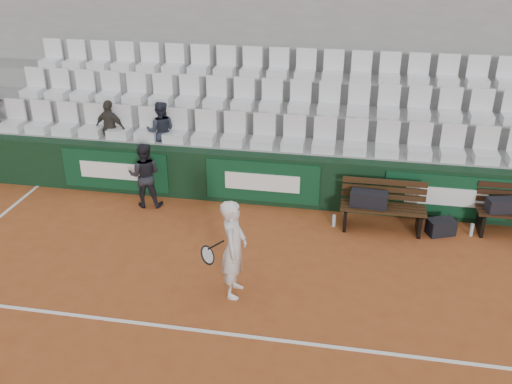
% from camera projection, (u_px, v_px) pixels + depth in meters
% --- Properties ---
extents(ground, '(80.00, 80.00, 0.00)m').
position_uv_depth(ground, '(229.00, 334.00, 7.75)').
color(ground, '#9E4C23').
rests_on(ground, ground).
extents(court_baseline, '(18.00, 0.06, 0.01)m').
position_uv_depth(court_baseline, '(229.00, 334.00, 7.75)').
color(court_baseline, white).
rests_on(court_baseline, ground).
extents(back_barrier, '(18.00, 0.34, 1.00)m').
position_uv_depth(back_barrier, '(277.00, 180.00, 11.05)').
color(back_barrier, black).
rests_on(back_barrier, ground).
extents(grandstand_tier_front, '(18.00, 0.95, 1.00)m').
position_uv_depth(grandstand_tier_front, '(279.00, 167.00, 11.62)').
color(grandstand_tier_front, gray).
rests_on(grandstand_tier_front, ground).
extents(grandstand_tier_mid, '(18.00, 0.95, 1.45)m').
position_uv_depth(grandstand_tier_mid, '(285.00, 141.00, 12.36)').
color(grandstand_tier_mid, gray).
rests_on(grandstand_tier_mid, ground).
extents(grandstand_tier_back, '(18.00, 0.95, 1.90)m').
position_uv_depth(grandstand_tier_back, '(291.00, 117.00, 13.10)').
color(grandstand_tier_back, gray).
rests_on(grandstand_tier_back, ground).
extents(grandstand_rear_wall, '(18.00, 0.30, 4.40)m').
position_uv_depth(grandstand_rear_wall, '(296.00, 56.00, 13.11)').
color(grandstand_rear_wall, gray).
rests_on(grandstand_rear_wall, ground).
extents(seat_row_front, '(11.90, 0.44, 0.63)m').
position_uv_depth(seat_row_front, '(278.00, 132.00, 11.11)').
color(seat_row_front, silver).
rests_on(seat_row_front, grandstand_tier_front).
extents(seat_row_mid, '(11.90, 0.44, 0.63)m').
position_uv_depth(seat_row_mid, '(285.00, 96.00, 11.75)').
color(seat_row_mid, silver).
rests_on(seat_row_mid, grandstand_tier_mid).
extents(seat_row_back, '(11.90, 0.44, 0.63)m').
position_uv_depth(seat_row_back, '(292.00, 64.00, 12.39)').
color(seat_row_back, silver).
rests_on(seat_row_back, grandstand_tier_back).
extents(bench_left, '(1.50, 0.56, 0.45)m').
position_uv_depth(bench_left, '(382.00, 218.00, 10.25)').
color(bench_left, '#362010').
rests_on(bench_left, ground).
extents(sports_bag_left, '(0.67, 0.34, 0.28)m').
position_uv_depth(sports_bag_left, '(369.00, 199.00, 10.13)').
color(sports_bag_left, black).
rests_on(sports_bag_left, bench_left).
extents(sports_bag_right, '(0.57, 0.36, 0.24)m').
position_uv_depth(sports_bag_right, '(502.00, 205.00, 9.95)').
color(sports_bag_right, black).
rests_on(sports_bag_right, bench_right).
extents(sports_bag_ground, '(0.55, 0.45, 0.29)m').
position_uv_depth(sports_bag_ground, '(441.00, 227.00, 10.13)').
color(sports_bag_ground, black).
rests_on(sports_bag_ground, ground).
extents(water_bottle_near, '(0.06, 0.06, 0.23)m').
position_uv_depth(water_bottle_near, '(334.00, 221.00, 10.39)').
color(water_bottle_near, '#B1C1C8').
rests_on(water_bottle_near, ground).
extents(water_bottle_far, '(0.06, 0.06, 0.23)m').
position_uv_depth(water_bottle_far, '(472.00, 230.00, 10.09)').
color(water_bottle_far, '#B2C1C9').
rests_on(water_bottle_far, ground).
extents(tennis_player, '(0.69, 0.57, 1.55)m').
position_uv_depth(tennis_player, '(234.00, 249.00, 8.27)').
color(tennis_player, silver).
rests_on(tennis_player, ground).
extents(ball_kid, '(0.70, 0.59, 1.29)m').
position_uv_depth(ball_kid, '(145.00, 175.00, 10.92)').
color(ball_kid, black).
rests_on(ball_kid, ground).
extents(spectator_b, '(0.75, 0.42, 1.20)m').
position_uv_depth(spectator_b, '(108.00, 108.00, 11.60)').
color(spectator_b, '#342F2A').
rests_on(spectator_b, grandstand_tier_front).
extents(spectator_c, '(0.69, 0.59, 1.24)m').
position_uv_depth(spectator_c, '(160.00, 110.00, 11.41)').
color(spectator_c, '#202430').
rests_on(spectator_c, grandstand_tier_front).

